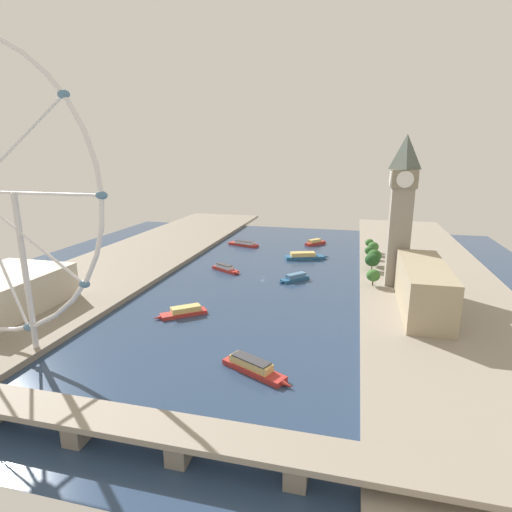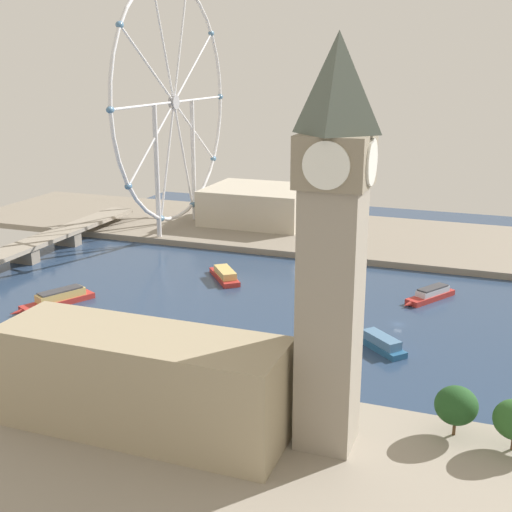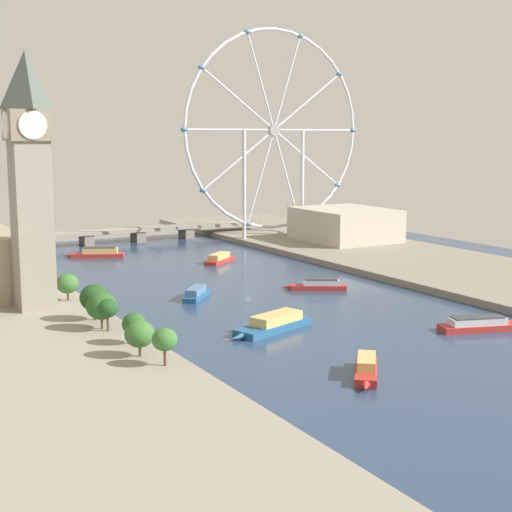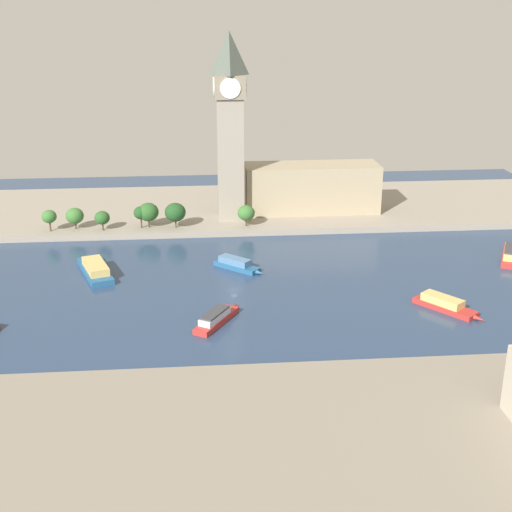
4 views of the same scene
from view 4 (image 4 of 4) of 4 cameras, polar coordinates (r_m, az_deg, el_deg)
name	(u,v)px [view 4 (image 4 of 4)]	position (r m, az deg, el deg)	size (l,w,h in m)	color
ground_plane	(234,290)	(279.43, -1.83, -2.77)	(392.60, 392.60, 0.00)	navy
riverbank_left	(222,208)	(383.87, -2.76, 3.91)	(90.00, 520.00, 3.00)	gray
riverbank_right	(258,457)	(181.48, 0.20, -16.11)	(90.00, 520.00, 3.00)	gray
clock_tower	(230,125)	(350.00, -2.13, 10.65)	(15.98, 15.98, 92.59)	gray
parliament_block	(311,188)	(371.71, 4.55, 5.57)	(22.00, 70.32, 25.09)	tan
tree_row_embankment	(145,214)	(347.30, -9.03, 3.43)	(12.11, 103.50, 12.48)	#513823
tour_boat_0	(445,304)	(270.57, 15.16, -3.84)	(25.25, 21.36, 4.87)	#B22D28
tour_boat_1	(511,254)	(331.83, 20.06, 0.18)	(31.92, 18.65, 5.67)	#B22D28
tour_boat_2	(95,269)	(301.91, -13.00, -1.03)	(36.68, 19.12, 5.63)	#235684
tour_boat_3	(237,264)	(300.22, -1.59, -0.68)	(19.43, 21.24, 4.79)	#235684
tour_boat_4	(217,318)	(250.93, -3.23, -5.07)	(26.04, 17.87, 4.93)	#B22D28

